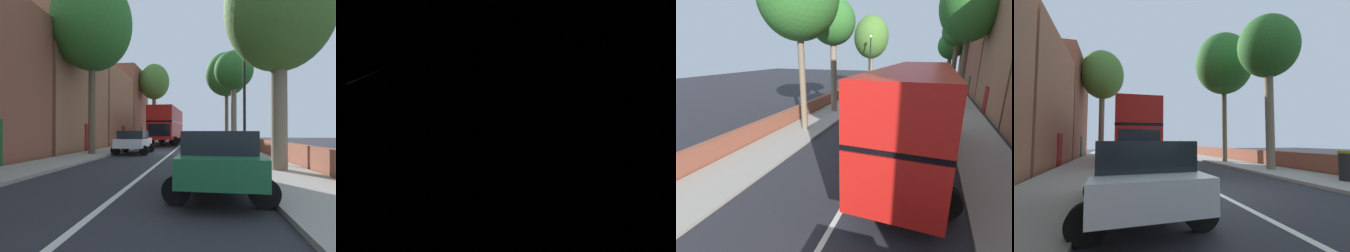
% 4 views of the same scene
% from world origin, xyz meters
% --- Properties ---
extents(ground_plane, '(84.00, 84.00, 0.00)m').
position_xyz_m(ground_plane, '(0.00, 0.00, 0.00)').
color(ground_plane, '#28282D').
extents(road_centre_line, '(0.16, 54.00, 0.01)m').
position_xyz_m(road_centre_line, '(0.00, 0.00, 0.00)').
color(road_centre_line, silver).
rests_on(road_centre_line, ground).
extents(sidewalk_left, '(2.60, 60.00, 0.12)m').
position_xyz_m(sidewalk_left, '(-4.90, 0.00, 0.06)').
color(sidewalk_left, '#9E998E').
rests_on(sidewalk_left, ground).
extents(sidewalk_right, '(2.60, 60.00, 0.12)m').
position_xyz_m(sidewalk_right, '(4.90, 0.00, 0.06)').
color(sidewalk_right, '#9E998E').
rests_on(sidewalk_right, ground).
extents(double_decker_bus, '(3.75, 11.08, 4.06)m').
position_xyz_m(double_decker_bus, '(-1.70, 10.88, 2.35)').
color(double_decker_bus, '#B71712').
rests_on(double_decker_bus, ground).
extents(parked_car_white_left_0, '(2.60, 4.17, 1.59)m').
position_xyz_m(parked_car_white_left_0, '(-2.50, -1.54, 0.91)').
color(parked_car_white_left_0, silver).
rests_on(parked_car_white_left_0, ground).
extents(parked_car_white_left_3, '(2.49, 4.33, 1.60)m').
position_xyz_m(parked_car_white_left_3, '(-2.50, 20.66, 0.92)').
color(parked_car_white_left_3, silver).
rests_on(parked_car_white_left_3, ground).
extents(street_tree_right_1, '(4.37, 4.37, 9.65)m').
position_xyz_m(street_tree_right_1, '(4.79, 8.86, 7.44)').
color(street_tree_right_1, brown).
rests_on(street_tree_right_1, sidewalk_right).
extents(street_tree_left_2, '(4.38, 4.38, 11.03)m').
position_xyz_m(street_tree_left_2, '(-4.51, 18.39, 8.50)').
color(street_tree_left_2, brown).
rests_on(street_tree_left_2, sidewalk_left).
extents(street_tree_right_5, '(3.30, 3.30, 8.31)m').
position_xyz_m(street_tree_right_5, '(4.90, 3.75, 6.64)').
color(street_tree_right_5, '#7A6B56').
rests_on(street_tree_right_5, sidewalk_right).
extents(litter_bin_right, '(0.55, 0.55, 1.11)m').
position_xyz_m(litter_bin_right, '(5.30, -0.08, 0.68)').
color(litter_bin_right, black).
rests_on(litter_bin_right, sidewalk_right).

